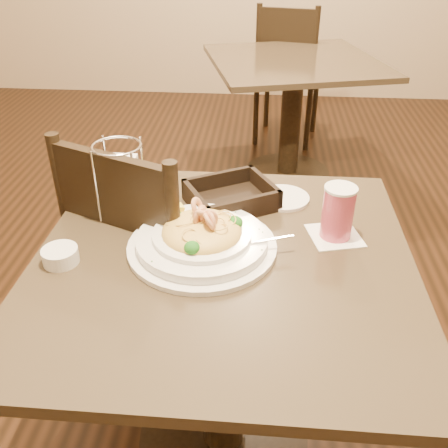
# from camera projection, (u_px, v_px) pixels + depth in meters

# --- Properties ---
(ground) EXTENTS (7.00, 7.00, 0.00)m
(ground) POSITION_uv_depth(u_px,v_px,m) (223.00, 441.00, 1.57)
(ground) COLOR black
(ground) RESTS_ON ground
(main_table) EXTENTS (0.90, 0.90, 0.71)m
(main_table) POSITION_uv_depth(u_px,v_px,m) (223.00, 326.00, 1.31)
(main_table) COLOR black
(main_table) RESTS_ON ground
(background_table) EXTENTS (1.10, 1.10, 0.71)m
(background_table) POSITION_uv_depth(u_px,v_px,m) (292.00, 99.00, 2.89)
(background_table) COLOR black
(background_table) RESTS_ON ground
(dining_chair_near) EXTENTS (0.55, 0.55, 0.93)m
(dining_chair_near) POSITION_uv_depth(u_px,v_px,m) (152.00, 263.00, 1.53)
(dining_chair_near) COLOR black
(dining_chair_near) RESTS_ON ground
(dining_chair_far) EXTENTS (0.50, 0.50, 0.93)m
(dining_chair_far) POSITION_uv_depth(u_px,v_px,m) (288.00, 71.00, 3.36)
(dining_chair_far) COLOR black
(dining_chair_far) RESTS_ON ground
(pasta_bowl) EXTENTS (0.40, 0.36, 0.12)m
(pasta_bowl) POSITION_uv_depth(u_px,v_px,m) (202.00, 237.00, 1.20)
(pasta_bowl) COLOR white
(pasta_bowl) RESTS_ON main_table
(drink_glass) EXTENTS (0.15, 0.15, 0.14)m
(drink_glass) POSITION_uv_depth(u_px,v_px,m) (338.00, 213.00, 1.22)
(drink_glass) COLOR white
(drink_glass) RESTS_ON main_table
(bread_basket) EXTENTS (0.28, 0.27, 0.06)m
(bread_basket) POSITION_uv_depth(u_px,v_px,m) (231.00, 198.00, 1.38)
(bread_basket) COLOR black
(bread_basket) RESTS_ON main_table
(napkin_caddy) EXTENTS (0.13, 0.13, 0.20)m
(napkin_caddy) POSITION_uv_depth(u_px,v_px,m) (121.00, 185.00, 1.31)
(napkin_caddy) COLOR silver
(napkin_caddy) RESTS_ON main_table
(side_plate) EXTENTS (0.19, 0.19, 0.01)m
(side_plate) POSITION_uv_depth(u_px,v_px,m) (283.00, 198.00, 1.42)
(side_plate) COLOR white
(side_plate) RESTS_ON main_table
(butter_ramekin) EXTENTS (0.10, 0.10, 0.04)m
(butter_ramekin) POSITION_uv_depth(u_px,v_px,m) (60.00, 256.00, 1.16)
(butter_ramekin) COLOR white
(butter_ramekin) RESTS_ON main_table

